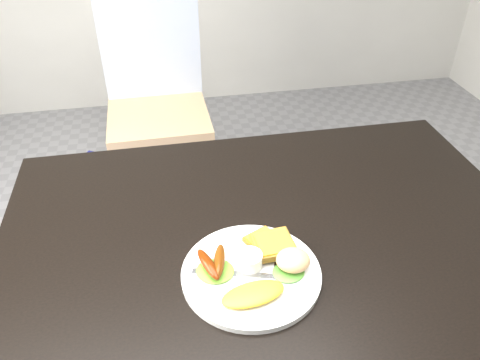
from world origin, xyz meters
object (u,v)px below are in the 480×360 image
(dining_table, at_px, (269,233))
(person, at_px, (151,130))
(dining_chair, at_px, (159,118))
(plate, at_px, (251,274))

(dining_table, bearing_deg, person, 115.25)
(dining_chair, bearing_deg, plate, -83.74)
(dining_chair, height_order, plate, plate)
(dining_chair, xyz_separation_m, person, (-0.02, -0.60, 0.28))
(person, xyz_separation_m, plate, (0.18, -0.67, 0.03))
(dining_table, bearing_deg, dining_chair, 101.34)
(dining_table, xyz_separation_m, person, (-0.25, 0.53, -0.00))
(dining_chair, relative_size, person, 0.30)
(dining_chair, bearing_deg, dining_table, -79.40)
(dining_chair, xyz_separation_m, plate, (0.16, -1.27, 0.31))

